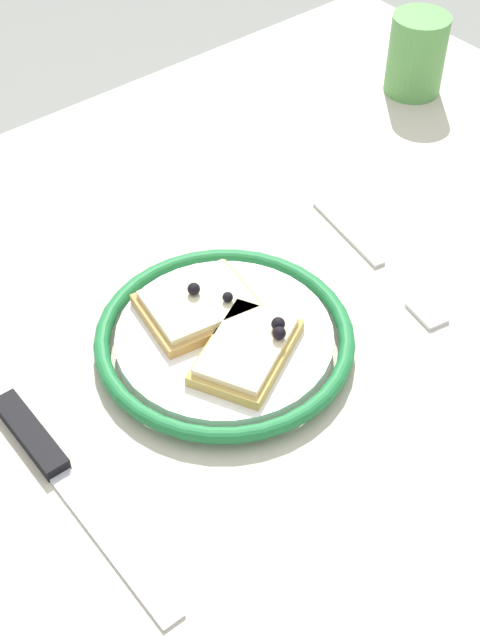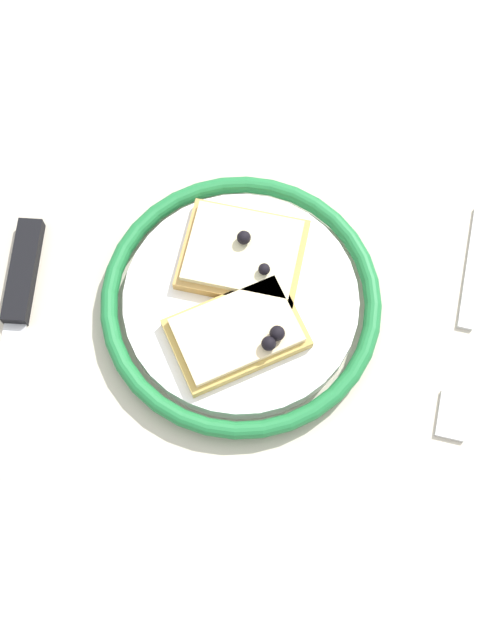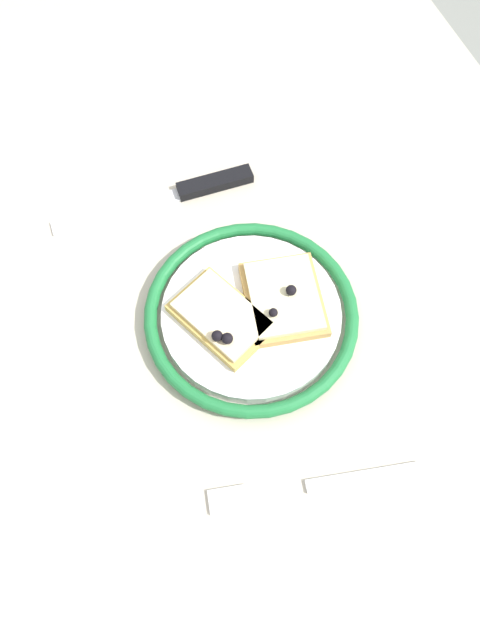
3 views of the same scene
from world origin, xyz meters
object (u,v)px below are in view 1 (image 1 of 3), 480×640
Objects in this scene: fork at (376,261)px; cup at (417,54)px; dining_table at (214,418)px; pizza_slice_near at (199,305)px; pizza_slice_far at (247,349)px; knife at (52,462)px; plate at (222,337)px.

cup is (-0.26, -0.19, 0.04)m from fork.
dining_table is 12.66× the size of cup.
pizza_slice_near is 0.07m from pizza_slice_far.
pizza_slice_near is at bearing -12.56° from fork.
fork is at bearing -178.82° from knife.
dining_table is 10.07× the size of pizza_slice_far.
plate is at bearing -91.81° from pizza_slice_far.
dining_table is at bearing 11.12° from plate.
pizza_slice_far is 0.49× the size of knife.
pizza_slice_far is (0.00, 0.07, 0.00)m from pizza_slice_near.
pizza_slice_near is 1.15× the size of cup.
cup is (-0.44, -0.22, 0.02)m from pizza_slice_far.
knife reaches higher than dining_table.
pizza_slice_near is 0.19m from fork.
fork is at bearing 177.54° from plate.
fork is at bearing 178.56° from dining_table.
fork is (-0.20, 0.00, 0.09)m from dining_table.
cup is (-0.44, -0.18, 0.04)m from plate.
fork is 0.32m from cup.
knife is (0.18, 0.02, -0.01)m from plate.
pizza_slice_far is (-0.01, 0.03, 0.11)m from dining_table.
plate is 0.18m from knife.
pizza_slice_near reaches higher than dining_table.
cup is (-0.45, -0.19, 0.13)m from dining_table.
pizza_slice_far is (0.00, 0.03, 0.01)m from plate.
knife is at bearing 4.85° from plate.
pizza_slice_far reaches higher than fork.
pizza_slice_near is 0.53× the size of fork.
pizza_slice_far is 0.18m from knife.
dining_table is 11.06× the size of pizza_slice_near.
plate is 2.38× the size of cup.
dining_table is at bearing -175.72° from knife.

